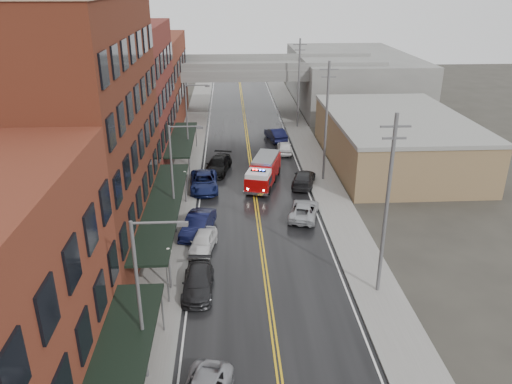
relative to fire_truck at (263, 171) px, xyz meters
name	(u,v)px	position (x,y,z in m)	size (l,w,h in m)	color
road	(256,201)	(-1.00, -4.18, -1.41)	(11.00, 160.00, 0.02)	black
sidewalk_left	(177,202)	(-8.30, -4.18, -1.34)	(3.00, 160.00, 0.15)	slate
sidewalk_right	(334,199)	(6.30, -4.18, -1.34)	(3.00, 160.00, 0.15)	slate
curb_left	(195,202)	(-6.65, -4.18, -1.34)	(0.30, 160.00, 0.15)	gray
curb_right	(316,199)	(4.65, -4.18, -1.34)	(0.30, 160.00, 0.15)	gray
brick_building_b	(76,131)	(-14.30, -11.18, 7.58)	(9.00, 20.00, 18.00)	#582517
brick_building_c	(124,98)	(-14.30, 6.32, 6.08)	(9.00, 15.00, 15.00)	maroon
brick_building_far	(149,82)	(-14.30, 23.82, 4.58)	(9.00, 20.00, 12.00)	brown
tan_building	(395,141)	(15.00, 5.82, 1.08)	(14.00, 22.00, 5.00)	olive
right_far_block	(351,78)	(17.00, 35.82, 2.58)	(18.00, 30.00, 8.00)	slate
awning_1	(163,205)	(-8.49, -11.18, 1.57)	(2.60, 18.00, 3.09)	black
awning_2	(182,139)	(-8.49, 6.32, 1.57)	(2.60, 13.00, 3.09)	black
globe_lamp_1	(169,259)	(-7.40, -18.18, 0.89)	(0.44, 0.44, 3.12)	#59595B
globe_lamp_2	(185,180)	(-7.40, -4.18, 0.89)	(0.44, 0.44, 3.12)	#59595B
street_lamp_0	(144,293)	(-7.55, -26.18, 3.77)	(2.64, 0.22, 9.00)	#59595B
street_lamp_1	(175,174)	(-7.55, -10.18, 3.77)	(2.64, 0.22, 9.00)	#59595B
street_lamp_2	(189,120)	(-7.55, 5.82, 3.77)	(2.64, 0.22, 9.00)	#59595B
utility_pole_0	(387,204)	(6.20, -19.18, 4.89)	(1.80, 0.24, 12.00)	#59595B
utility_pole_1	(326,120)	(6.20, 0.82, 4.89)	(1.80, 0.24, 12.00)	#59595B
utility_pole_2	(299,82)	(6.20, 20.82, 4.89)	(1.80, 0.24, 12.00)	#59595B
overpass	(244,76)	(-1.00, 27.82, 4.57)	(40.00, 10.00, 7.50)	slate
fire_truck	(263,171)	(0.00, 0.00, 0.00)	(4.32, 7.52, 2.62)	#930607
parked_car_left_3	(198,282)	(-5.57, -18.48, -0.72)	(1.96, 4.83, 1.40)	black
parked_car_left_4	(203,241)	(-5.49, -12.98, -0.71)	(1.68, 4.19, 1.43)	silver
parked_car_left_5	(198,224)	(-6.00, -10.31, -0.59)	(1.75, 5.02, 1.65)	black
parked_car_left_6	(204,182)	(-5.89, -0.98, -0.62)	(2.64, 5.73, 1.59)	#151E50
parked_car_left_7	(218,165)	(-4.60, 3.76, -0.62)	(2.25, 5.53, 1.61)	black
parked_car_right_0	(304,210)	(2.96, -7.78, -0.74)	(2.25, 4.89, 1.36)	#A9ACB1
parked_car_right_1	(304,179)	(4.00, -0.50, -0.69)	(2.04, 5.03, 1.46)	black
parked_car_right_2	(284,147)	(3.19, 9.75, -0.71)	(1.68, 4.18, 1.42)	silver
parked_car_right_3	(276,134)	(2.60, 14.90, -0.60)	(1.73, 4.96, 1.63)	black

